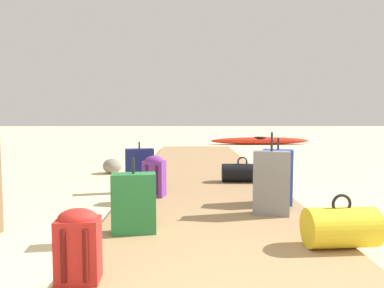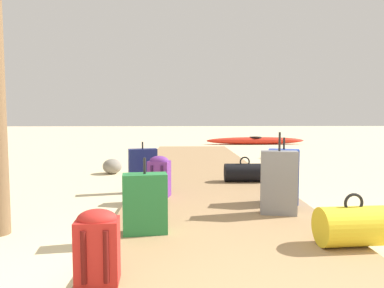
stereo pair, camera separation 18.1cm
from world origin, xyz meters
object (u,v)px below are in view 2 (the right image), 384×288
Objects in this scene: suitcase_navy at (143,168)px; backpack_purple at (159,175)px; suitcase_blue at (283,176)px; duffel_bag_black at (245,172)px; suitcase_green at (145,203)px; kayak at (255,141)px; backpack_red at (97,244)px; duffel_bag_yellow at (353,226)px; suitcase_grey at (279,183)px.

backpack_purple is at bearing -66.36° from suitcase_navy.
suitcase_blue reaches higher than suitcase_navy.
suitcase_blue is at bearing -81.53° from duffel_bag_black.
suitcase_green reaches higher than kayak.
duffel_bag_black is 0.81× the size of suitcase_blue.
suitcase_green is at bearing -91.81° from backpack_purple.
backpack_purple reaches higher than backpack_red.
backpack_red is at bearing -96.02° from backpack_purple.
duffel_bag_yellow is (0.37, -2.83, 0.02)m from duffel_bag_black.
duffel_bag_black is 1.89m from suitcase_grey.
backpack_purple is (-1.66, 1.83, 0.12)m from duffel_bag_yellow.
suitcase_navy is at bearing 136.63° from suitcase_grey.
duffel_bag_black is 1.21× the size of backpack_purple.
duffel_bag_black is at bearing 90.64° from suitcase_grey.
backpack_purple is at bearing -109.24° from kayak.
suitcase_green is at bearing 77.70° from backpack_red.
suitcase_grey is (1.57, 1.53, 0.09)m from backpack_red.
suitcase_green is 1.02× the size of suitcase_navy.
suitcase_green is 0.98m from backpack_red.
suitcase_green is at bearing -83.74° from suitcase_navy.
backpack_red is at bearing -114.45° from duffel_bag_black.
duffel_bag_yellow is at bearing -47.68° from backpack_purple.
duffel_bag_yellow is at bearing 16.91° from backpack_red.
duffel_bag_black is 1.11× the size of duffel_bag_yellow.
suitcase_green is at bearing -118.66° from duffel_bag_black.
backpack_purple reaches higher than duffel_bag_black.
duffel_bag_black reaches higher than kayak.
suitcase_blue is (1.78, -1.03, 0.04)m from suitcase_navy.
duffel_bag_black is at bearing -103.12° from kayak.
backpack_purple is 9.72m from kayak.
duffel_bag_yellow is 2.48m from backpack_purple.
suitcase_blue is at bearing -14.90° from backpack_purple.
backpack_purple reaches higher than duffel_bag_yellow.
backpack_purple is 1.12× the size of backpack_red.
suitcase_navy is 2.06m from suitcase_blue.
suitcase_grey is (1.32, -0.88, 0.06)m from backpack_purple.
backpack_red is at bearing -135.76° from suitcase_grey.
suitcase_blue is at bearing 96.28° from duffel_bag_yellow.
suitcase_blue is 0.51m from suitcase_grey.
backpack_purple reaches higher than kayak.
suitcase_navy reaches higher than backpack_red.
suitcase_navy is at bearing 150.02° from suitcase_blue.
suitcase_blue is 2.67m from backpack_red.
suitcase_green is 2.81m from duffel_bag_black.
suitcase_grey reaches higher than suitcase_navy.
duffel_bag_black is at bearing 13.50° from suitcase_navy.
duffel_bag_yellow is at bearing -97.96° from kayak.
suitcase_grey is at bearing -43.37° from suitcase_navy.
suitcase_blue is at bearing -29.98° from suitcase_navy.
suitcase_grey is at bearing -100.61° from kayak.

